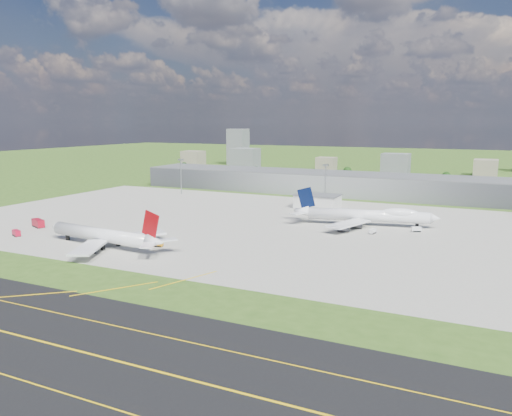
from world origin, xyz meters
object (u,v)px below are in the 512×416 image
at_px(fire_truck, 38,223).
at_px(tug_yellow, 159,245).
at_px(airliner_blue_quad, 367,216).
at_px(van_white_near, 373,231).
at_px(airliner_red_twin, 105,236).
at_px(crash_tender, 16,233).
at_px(van_white_far, 416,229).

height_order(fire_truck, tug_yellow, fire_truck).
relative_size(airliner_blue_quad, van_white_near, 15.17).
relative_size(airliner_red_twin, fire_truck, 6.88).
bearing_deg(airliner_red_twin, van_white_near, -136.86).
height_order(airliner_red_twin, airliner_blue_quad, airliner_blue_quad).
distance_m(tug_yellow, van_white_near, 100.18).
height_order(airliner_red_twin, van_white_near, airliner_red_twin).
bearing_deg(airliner_blue_quad, van_white_near, -80.63).
bearing_deg(crash_tender, van_white_far, 50.37).
xyz_separation_m(tug_yellow, van_white_far, (94.93, 77.36, 0.29)).
relative_size(crash_tender, van_white_far, 1.14).
relative_size(airliner_blue_quad, crash_tender, 12.30).
bearing_deg(crash_tender, airliner_blue_quad, 55.65).
bearing_deg(tug_yellow, fire_truck, 163.88).
distance_m(airliner_blue_quad, van_white_far, 25.54).
height_order(airliner_red_twin, van_white_far, airliner_red_twin).
relative_size(airliner_blue_quad, van_white_far, 14.07).
distance_m(crash_tender, van_white_far, 189.17).
height_order(airliner_blue_quad, crash_tender, airliner_blue_quad).
relative_size(fire_truck, van_white_far, 1.88).
bearing_deg(van_white_far, fire_truck, 173.37).
bearing_deg(van_white_near, van_white_far, -40.04).
height_order(airliner_red_twin, crash_tender, airliner_red_twin).
bearing_deg(fire_truck, van_white_near, 42.12).
height_order(crash_tender, tug_yellow, crash_tender).
xyz_separation_m(tug_yellow, van_white_near, (76.78, 64.34, 0.23)).
bearing_deg(fire_truck, tug_yellow, 16.94).
distance_m(fire_truck, van_white_near, 166.12).
xyz_separation_m(airliner_blue_quad, fire_truck, (-149.17, -75.02, -3.34)).
xyz_separation_m(airliner_red_twin, van_white_far, (115.06, 87.43, -3.65)).
height_order(airliner_red_twin, fire_truck, airliner_red_twin).
distance_m(tug_yellow, van_white_far, 122.46).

